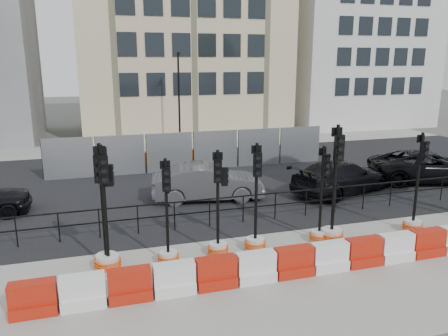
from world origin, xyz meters
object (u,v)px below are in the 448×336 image
object	(u,v)px
traffic_signal_h	(414,212)
car_c	(341,177)
traffic_signal_a	(108,246)
traffic_signal_d	(218,231)

from	to	relation	value
traffic_signal_h	car_c	distance (m)	4.56
traffic_signal_a	traffic_signal_d	size ratio (longest dim) A/B	1.10
traffic_signal_h	traffic_signal_a	bearing A→B (deg)	173.01
traffic_signal_a	traffic_signal_d	distance (m)	3.08
traffic_signal_a	traffic_signal_d	xyz separation A→B (m)	(3.08, 0.04, 0.03)
traffic_signal_h	car_c	size ratio (longest dim) A/B	0.63
traffic_signal_a	traffic_signal_d	bearing A→B (deg)	-8.46
traffic_signal_h	traffic_signal_d	bearing A→B (deg)	172.40
traffic_signal_a	traffic_signal_h	bearing A→B (deg)	-9.76
traffic_signal_h	car_c	world-z (taller)	traffic_signal_h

